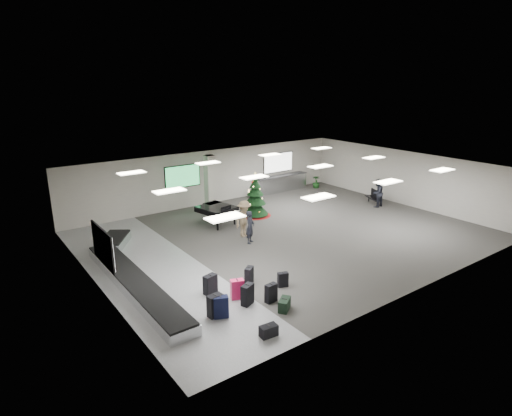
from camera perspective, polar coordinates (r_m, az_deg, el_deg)
ground at (r=20.75m, az=4.23°, el=-3.61°), size 18.00×18.00×0.00m
room_envelope at (r=20.31m, az=2.33°, el=2.86°), size 18.02×14.02×3.21m
baggage_carousel at (r=16.98m, az=-16.45°, el=-8.39°), size 2.28×9.71×0.43m
service_counter at (r=28.54m, az=3.32°, el=3.32°), size 4.05×0.65×1.08m
suitcase_0 at (r=14.54m, az=-1.15°, el=-11.47°), size 0.53×0.42×0.74m
suitcase_1 at (r=14.72m, az=2.02°, el=-11.25°), size 0.44×0.27×0.67m
pink_suitcase at (r=14.90m, az=-2.52°, el=-10.77°), size 0.51×0.39×0.72m
suitcase_3 at (r=15.92m, az=-0.93°, el=-8.98°), size 0.48×0.44×0.66m
navy_suitcase at (r=13.88m, az=-4.71°, el=-13.01°), size 0.54×0.45×0.75m
suitcase_5 at (r=13.95m, az=-5.47°, el=-12.82°), size 0.52×0.32×0.76m
green_duffel at (r=14.34m, az=3.81°, el=-12.71°), size 0.65×0.58×0.41m
suitcase_7 at (r=15.74m, az=3.60°, el=-9.51°), size 0.42×0.32×0.57m
suitcase_8 at (r=15.29m, az=-6.11°, el=-10.09°), size 0.53×0.38×0.73m
black_duffel at (r=13.06m, az=1.69°, el=-16.05°), size 0.55×0.34×0.36m
christmas_tree at (r=23.36m, az=-0.10°, el=0.98°), size 1.72×1.72×2.46m
grand_piano at (r=21.99m, az=-5.16°, el=-0.23°), size 1.86×2.23×1.12m
bench at (r=26.63m, az=15.48°, el=1.53°), size 0.95×1.38×0.83m
traveler_a at (r=19.50m, az=-0.79°, el=-2.55°), size 0.67×0.63×1.53m
traveler_b at (r=20.27m, az=-1.57°, el=-1.43°), size 1.27×0.92×1.76m
traveler_bench at (r=25.92m, az=15.88°, el=1.94°), size 0.90×0.74×1.68m
potted_plant_left at (r=26.86m, az=-0.43°, el=2.23°), size 0.62×0.61×0.87m
potted_plant_right at (r=29.68m, az=8.02°, el=3.47°), size 0.67×0.67×0.85m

